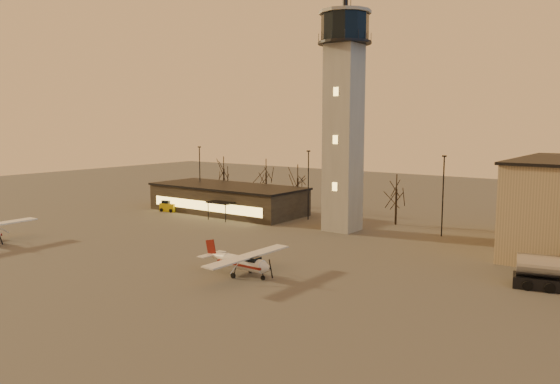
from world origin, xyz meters
name	(u,v)px	position (x,y,z in m)	size (l,w,h in m)	color
ground	(172,284)	(0.00, 0.00, 0.00)	(220.00, 220.00, 0.00)	#4A4744
control_tower	(344,105)	(0.00, 30.00, 16.33)	(6.80, 6.80, 32.60)	gray
terminal	(227,199)	(-21.99, 31.98, 2.16)	(25.40, 12.20, 4.30)	black
light_poles	(350,189)	(0.50, 31.00, 5.41)	(58.50, 12.25, 10.14)	black
tree_row	(296,174)	(-13.70, 39.16, 5.94)	(37.20, 9.20, 8.80)	black
cessna_front	(245,266)	(3.68, 5.74, 1.01)	(8.45, 10.68, 2.95)	silver
service_cart	(169,207)	(-30.09, 26.99, 0.68)	(3.01, 2.15, 1.79)	#BFA60B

